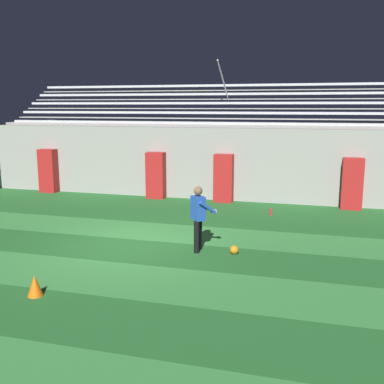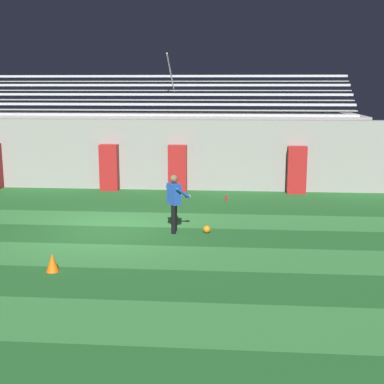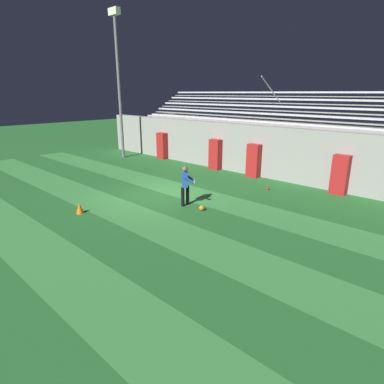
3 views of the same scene
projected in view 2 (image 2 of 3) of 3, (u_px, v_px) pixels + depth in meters
name	position (u px, v px, depth m)	size (l,w,h in m)	color
ground_plane	(109.00, 230.00, 15.55)	(80.00, 80.00, 0.00)	#236028
turf_stripe_near	(32.00, 317.00, 9.69)	(28.00, 1.83, 0.01)	#38843D
turf_stripe_mid	(87.00, 255.00, 13.27)	(28.00, 1.83, 0.01)	#38843D
turf_stripe_far	(119.00, 219.00, 16.86)	(28.00, 1.83, 0.01)	#38843D
back_wall	(145.00, 154.00, 21.63)	(24.00, 0.60, 2.80)	#999691
padding_pillar_gate_left	(109.00, 168.00, 21.30)	(0.72, 0.44, 1.84)	#B21E1E
padding_pillar_gate_right	(178.00, 168.00, 21.08)	(0.72, 0.44, 1.84)	#B21E1E
padding_pillar_far_right	(297.00, 170.00, 20.71)	(0.72, 0.44, 1.84)	#B21E1E
bleacher_stand	(154.00, 145.00, 23.90)	(18.00, 4.05, 5.43)	#999691
goalkeeper	(175.00, 200.00, 15.15)	(0.74, 0.74, 1.67)	black
soccer_ball	(207.00, 229.00, 15.22)	(0.22, 0.22, 0.22)	orange
traffic_cone	(52.00, 262.00, 12.06)	(0.30, 0.30, 0.42)	orange
water_bottle	(226.00, 198.00, 19.39)	(0.07, 0.07, 0.24)	red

